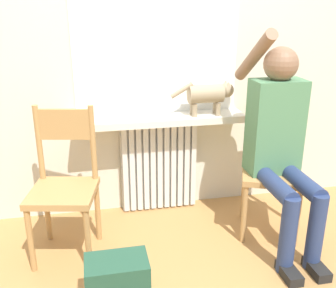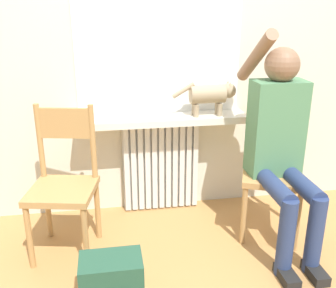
# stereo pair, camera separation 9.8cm
# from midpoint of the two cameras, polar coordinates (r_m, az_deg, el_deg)

# --- Properties ---
(wall_with_window) EXTENTS (7.00, 0.06, 2.70)m
(wall_with_window) POSITION_cam_midpoint_polar(r_m,az_deg,el_deg) (2.88, -2.76, 15.98)
(wall_with_window) COLOR beige
(wall_with_window) RESTS_ON ground_plane
(radiator) EXTENTS (0.58, 0.08, 0.72)m
(radiator) POSITION_cam_midpoint_polar(r_m,az_deg,el_deg) (3.03, -2.23, -3.09)
(radiator) COLOR silver
(radiator) RESTS_ON ground_plane
(windowsill) EXTENTS (1.24, 0.24, 0.05)m
(windowsill) POSITION_cam_midpoint_polar(r_m,az_deg,el_deg) (2.84, -2.09, 3.55)
(windowsill) COLOR silver
(windowsill) RESTS_ON radiator
(window_glass) EXTENTS (1.19, 0.01, 0.96)m
(window_glass) POSITION_cam_midpoint_polar(r_m,az_deg,el_deg) (2.85, -2.62, 14.02)
(window_glass) COLOR white
(window_glass) RESTS_ON windowsill
(chair_left) EXTENTS (0.46, 0.46, 0.95)m
(chair_left) POSITION_cam_midpoint_polar(r_m,az_deg,el_deg) (2.55, -15.90, -5.52)
(chair_left) COLOR #B2844C
(chair_left) RESTS_ON ground_plane
(chair_right) EXTENTS (0.51, 0.51, 0.95)m
(chair_right) POSITION_cam_midpoint_polar(r_m,az_deg,el_deg) (2.79, 13.85, -3.11)
(chair_right) COLOR #B2844C
(chair_right) RESTS_ON ground_plane
(person) EXTENTS (0.36, 1.01, 1.41)m
(person) POSITION_cam_midpoint_polar(r_m,az_deg,el_deg) (2.60, 15.04, 0.68)
(person) COLOR navy
(person) RESTS_ON ground_plane
(cat) EXTENTS (0.47, 0.13, 0.25)m
(cat) POSITION_cam_midpoint_polar(r_m,az_deg,el_deg) (2.84, 5.03, 7.23)
(cat) COLOR #9E896B
(cat) RESTS_ON windowsill
(backpack) EXTENTS (0.32, 0.24, 0.32)m
(backpack) POSITION_cam_midpoint_polar(r_m,az_deg,el_deg) (2.19, -8.66, -19.82)
(backpack) COLOR #234C38
(backpack) RESTS_ON ground_plane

